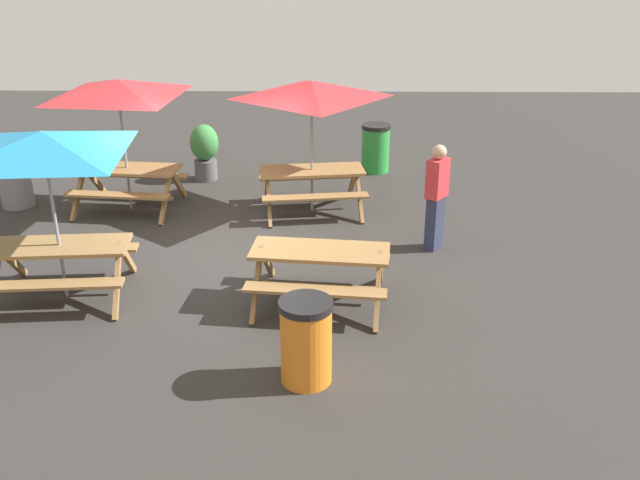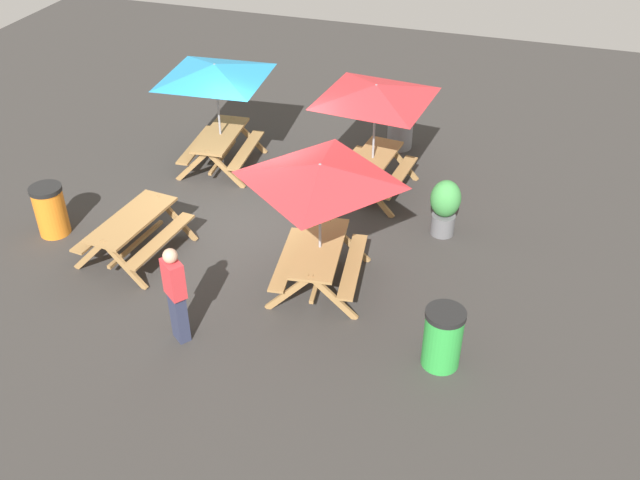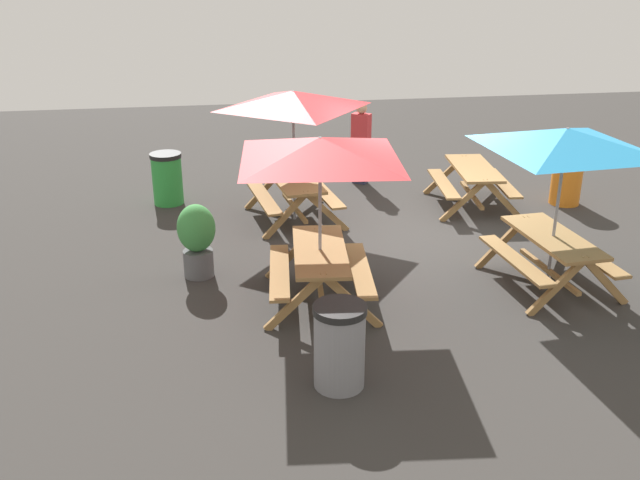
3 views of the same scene
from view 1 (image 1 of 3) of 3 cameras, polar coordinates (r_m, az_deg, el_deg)
name	(u,v)px [view 1 (image 1 of 3)]	position (r m, az deg, el deg)	size (l,w,h in m)	color
ground_plane	(217,254)	(11.08, -8.28, -1.08)	(24.00, 24.00, 0.00)	#33302D
picnic_table_0	(119,98)	(12.64, -15.80, 10.89)	(2.81, 2.81, 2.34)	olive
picnic_table_1	(312,99)	(12.09, -0.68, 11.21)	(2.24, 2.24, 2.34)	olive
picnic_table_2	(320,264)	(9.34, 0.00, -1.90)	(1.93, 1.69, 0.81)	olive
picnic_table_3	(45,155)	(9.61, -21.16, 6.34)	(2.82, 2.82, 2.34)	olive
trash_bin_orange	(306,341)	(7.78, -1.13, -8.09)	(0.59, 0.59, 0.98)	orange
trash_bin_green	(376,148)	(14.68, 4.46, 7.36)	(0.59, 0.59, 0.98)	green
trash_bin_gray	(15,180)	(13.83, -23.24, 4.46)	(0.59, 0.59, 0.98)	gray
potted_plant_0	(205,150)	(14.28, -9.21, 7.15)	(0.56, 0.56, 1.11)	#59595B
person_standing	(436,195)	(10.97, 9.30, 3.58)	(0.39, 0.42, 1.67)	#2D334C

